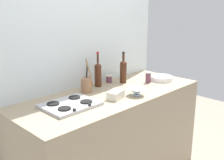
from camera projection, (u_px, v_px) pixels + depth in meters
The scene contains 11 objects.
counter_block at pixel (112, 139), 2.52m from camera, with size 1.80×0.70×0.90m, color tan.
backsplash_panel at pixel (83, 45), 2.55m from camera, with size 1.90×0.06×2.58m, color silver.
stovetop_hob at pixel (70, 105), 2.08m from camera, with size 0.41×0.32×0.04m.
plate_stack at pixel (161, 78), 2.80m from camera, with size 0.24×0.23×0.04m.
wine_bottle_leftmost at pixel (98, 74), 2.57m from camera, with size 0.07×0.07×0.33m.
wine_bottle_mid_left at pixel (123, 71), 2.69m from camera, with size 0.07×0.07×0.31m.
mixing_bowl at pixel (137, 92), 2.33m from camera, with size 0.16×0.16×0.06m.
butter_dish at pixel (116, 95), 2.25m from camera, with size 0.15×0.10×0.07m, color silver.
utensil_crock at pixel (86, 85), 2.41m from camera, with size 0.09×0.10×0.31m.
condiment_jar_front at pixel (109, 79), 2.72m from camera, with size 0.06×0.06×0.08m.
condiment_jar_rear at pixel (148, 77), 2.72m from camera, with size 0.06×0.06×0.11m.
Camera 1 is at (-1.63, -1.60, 1.65)m, focal length 43.49 mm.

